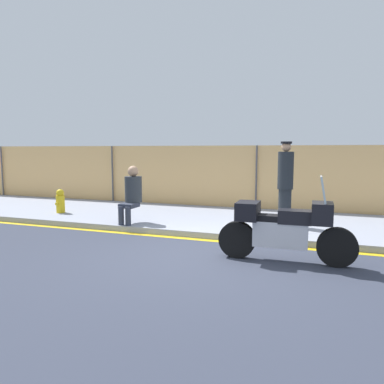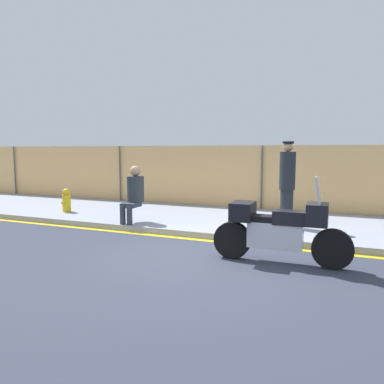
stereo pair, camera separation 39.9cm
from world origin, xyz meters
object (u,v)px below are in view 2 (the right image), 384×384
Objects in this scene: officer_standing at (287,183)px; fire_hydrant at (66,200)px; person_seated_on_curb at (134,191)px; motorcycle at (279,229)px.

fire_hydrant is at bearing -177.11° from officer_standing.
officer_standing is 2.93× the size of fire_hydrant.
officer_standing is 3.52m from person_seated_on_curb.
motorcycle is 1.18× the size of officer_standing.
person_seated_on_curb is 2.61m from fire_hydrant.
officer_standing is 1.42× the size of person_seated_on_curb.
person_seated_on_curb reaches higher than fire_hydrant.
officer_standing reaches higher than fire_hydrant.
person_seated_on_curb is (-3.41, -0.84, -0.24)m from officer_standing.
person_seated_on_curb is (-3.66, 1.54, 0.29)m from motorcycle.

